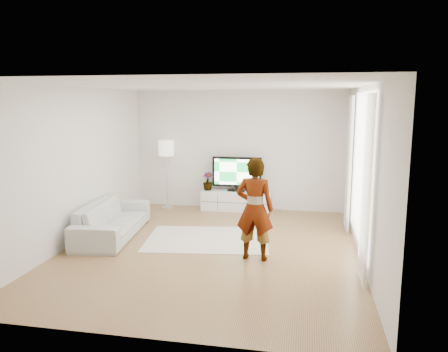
% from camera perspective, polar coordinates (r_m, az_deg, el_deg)
% --- Properties ---
extents(floor, '(6.00, 6.00, 0.00)m').
position_cam_1_polar(floor, '(7.74, -1.62, -9.45)').
color(floor, '#A5794A').
rests_on(floor, ground).
extents(ceiling, '(6.00, 6.00, 0.00)m').
position_cam_1_polar(ceiling, '(7.31, -1.72, 11.74)').
color(ceiling, white).
rests_on(ceiling, wall_back).
extents(wall_left, '(0.02, 6.00, 2.80)m').
position_cam_1_polar(wall_left, '(8.30, -18.78, 1.30)').
color(wall_left, silver).
rests_on(wall_left, floor).
extents(wall_right, '(0.02, 6.00, 2.80)m').
position_cam_1_polar(wall_right, '(7.29, 17.91, 0.23)').
color(wall_right, silver).
rests_on(wall_right, floor).
extents(wall_back, '(5.00, 0.02, 2.80)m').
position_cam_1_polar(wall_back, '(10.32, 1.93, 3.39)').
color(wall_back, silver).
rests_on(wall_back, floor).
extents(wall_front, '(5.00, 0.02, 2.80)m').
position_cam_1_polar(wall_front, '(4.57, -9.84, -4.92)').
color(wall_front, silver).
rests_on(wall_front, floor).
extents(window, '(0.01, 2.60, 2.50)m').
position_cam_1_polar(window, '(7.57, 17.51, 0.98)').
color(window, white).
rests_on(window, wall_right).
extents(curtain_near, '(0.04, 0.70, 2.60)m').
position_cam_1_polar(curtain_near, '(6.30, 18.06, -1.67)').
color(curtain_near, white).
rests_on(curtain_near, floor).
extents(curtain_far, '(0.04, 0.70, 2.60)m').
position_cam_1_polar(curtain_far, '(8.86, 16.02, 1.62)').
color(curtain_far, white).
rests_on(curtain_far, floor).
extents(media_console, '(1.63, 0.46, 0.46)m').
position_cam_1_polar(media_console, '(10.29, 1.64, -3.24)').
color(media_console, white).
rests_on(media_console, floor).
extents(television, '(1.16, 0.23, 0.81)m').
position_cam_1_polar(television, '(10.19, 1.69, 0.44)').
color(television, black).
rests_on(television, media_console).
extents(game_console, '(0.07, 0.15, 0.20)m').
position_cam_1_polar(game_console, '(10.14, 5.65, -1.59)').
color(game_console, white).
rests_on(game_console, media_console).
extents(potted_plant, '(0.24, 0.24, 0.43)m').
position_cam_1_polar(potted_plant, '(10.33, -2.15, -0.69)').
color(potted_plant, '#3F7238').
rests_on(potted_plant, media_console).
extents(rug, '(2.42, 1.88, 0.01)m').
position_cam_1_polar(rug, '(8.23, -2.19, -8.23)').
color(rug, beige).
rests_on(rug, floor).
extents(player, '(0.63, 0.44, 1.67)m').
position_cam_1_polar(player, '(7.02, 4.03, -4.30)').
color(player, '#334772').
rests_on(player, rug).
extents(sofa, '(1.11, 2.33, 0.66)m').
position_cam_1_polar(sofa, '(8.61, -14.35, -5.48)').
color(sofa, beige).
rests_on(sofa, floor).
extents(floor_lamp, '(0.36, 0.36, 1.62)m').
position_cam_1_polar(floor_lamp, '(10.43, -7.56, 3.24)').
color(floor_lamp, silver).
rests_on(floor_lamp, floor).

